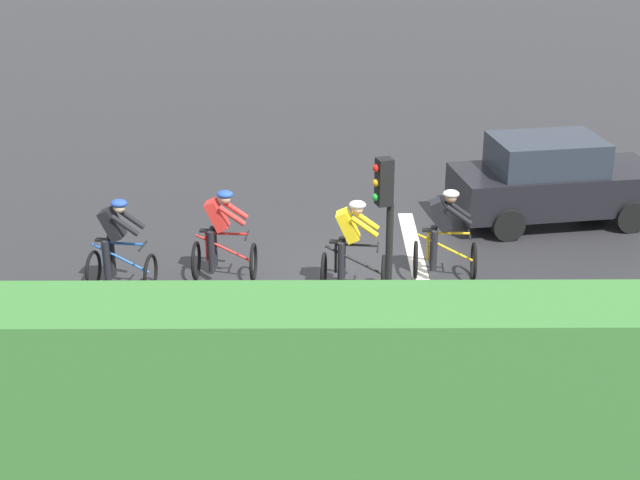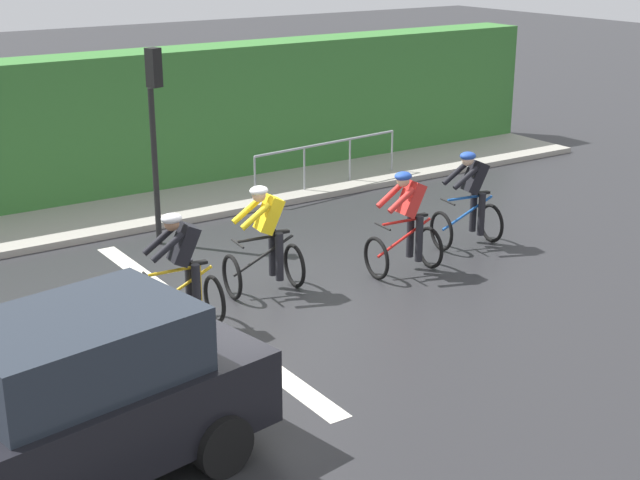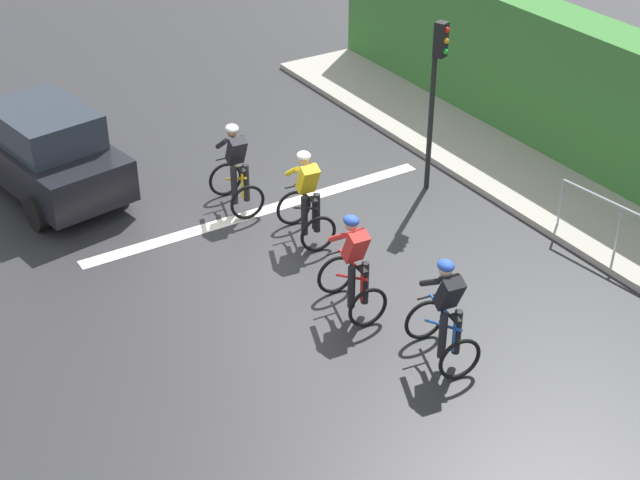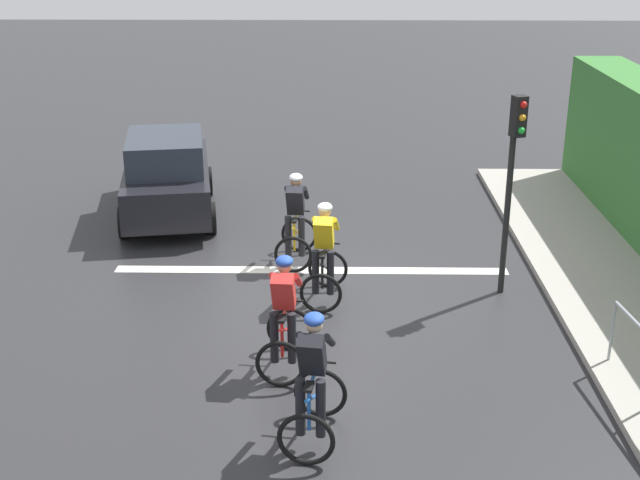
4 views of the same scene
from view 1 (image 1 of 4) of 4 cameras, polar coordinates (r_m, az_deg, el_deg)
name	(u,v)px [view 1 (image 1 of 4)]	position (r m, az deg, el deg)	size (l,w,h in m)	color
ground_plane	(366,285)	(16.87, 2.76, -2.67)	(80.00, 80.00, 0.00)	#28282B
sidewalk_kerb	(226,465)	(12.25, -5.58, -13.08)	(2.80, 18.23, 0.12)	#9E998E
hedge_wall	(212,424)	(10.49, -6.43, -10.78)	(1.10, 18.23, 2.87)	#387533
road_marking_stop_line	(422,285)	(16.95, 6.08, -2.64)	(7.00, 0.30, 0.01)	silver
cyclist_lead	(118,247)	(16.72, -11.89, -0.40)	(0.83, 1.17, 1.66)	black
cyclist_second	(221,237)	(16.86, -5.85, 0.17)	(0.76, 1.13, 1.66)	black
cyclist_mid	(351,248)	(16.31, 1.87, -0.50)	(0.79, 1.14, 1.66)	black
cyclist_fourth	(444,236)	(16.94, 7.32, 0.21)	(0.75, 1.12, 1.66)	black
car_black	(553,180)	(19.95, 13.62, 3.45)	(2.38, 4.32, 1.76)	black
traffic_light_near_crossing	(385,237)	(13.03, 3.89, 0.16)	(0.25, 0.30, 3.34)	black
pedestrian_railing_kerbside	(55,376)	(12.99, -15.41, -7.75)	(0.44, 3.74, 1.03)	#999EA3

